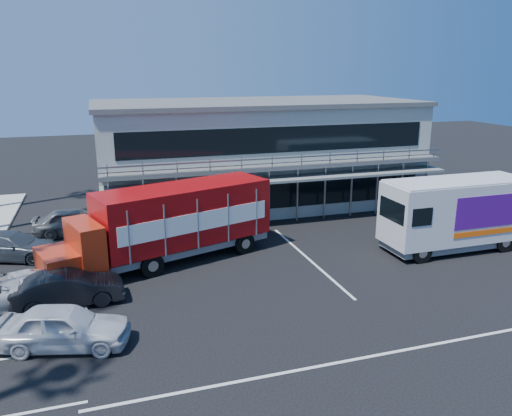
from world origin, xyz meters
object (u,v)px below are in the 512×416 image
object	(u,v)px
white_van	(455,213)
parked_car_a	(64,327)
red_truck	(170,222)
parked_car_b	(68,289)

from	to	relation	value
white_van	parked_car_a	distance (m)	19.98
parked_car_a	red_truck	bearing A→B (deg)	-19.01
parked_car_a	parked_car_b	bearing A→B (deg)	15.45
red_truck	parked_car_a	world-z (taller)	red_truck
white_van	red_truck	bearing A→B (deg)	169.18
parked_car_a	parked_car_b	world-z (taller)	parked_car_a
red_truck	white_van	xyz separation A→B (m)	(14.74, -2.75, -0.07)
red_truck	parked_car_a	distance (m)	8.51
parked_car_a	parked_car_b	distance (m)	3.38
white_van	parked_car_b	distance (m)	19.55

